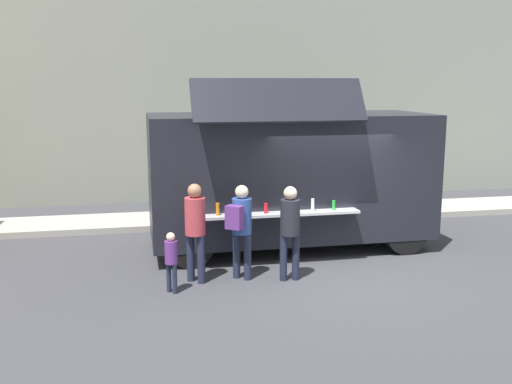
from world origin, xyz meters
The scene contains 9 objects.
ground_plane centered at (0.00, 0.00, 0.00)m, with size 60.00×60.00×0.00m, color #38383D.
curb_strip centered at (-4.55, 4.54, 0.07)m, with size 28.00×1.60×0.15m, color #9E998E.
building_behind centered at (-3.55, 8.44, 5.44)m, with size 32.00×2.40×10.87m, color gray.
food_truck_main centered at (-0.54, 1.92, 1.56)m, with size 5.86×2.92×3.57m.
trash_bin centered at (3.48, 4.24, 0.44)m, with size 0.60×0.60×0.89m, color #305B35.
customer_front_ordering centered at (-1.08, -0.19, 1.02)m, with size 0.36×0.35×1.71m.
customer_mid_with_backpack centered at (-1.93, 0.02, 1.05)m, with size 0.51×0.55×1.72m.
customer_rear_waiting centered at (-2.73, 0.04, 1.06)m, with size 0.36×0.36×1.78m.
child_near_queue centered at (-3.19, -0.41, 0.63)m, with size 0.21×0.21×1.05m.
Camera 1 is at (-3.64, -9.84, 3.50)m, focal length 40.77 mm.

